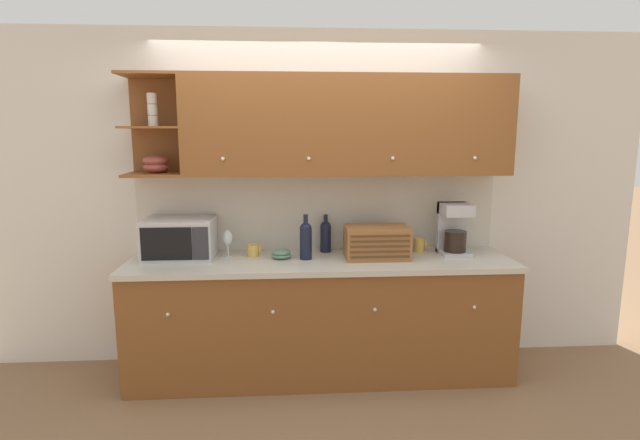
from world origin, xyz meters
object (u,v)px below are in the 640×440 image
wine_bottle (326,235)px  mug_blue_second (420,245)px  bowl_stack_on_counter (281,254)px  bread_box (377,242)px  microwave (180,238)px  wine_glass (228,239)px  coffee_maker (454,228)px  second_wine_bottle (306,239)px  mug (254,250)px

wine_bottle → mug_blue_second: (0.74, -0.05, -0.08)m
bowl_stack_on_counter → bread_box: bread_box is taller
microwave → mug_blue_second: microwave is taller
wine_glass → bread_box: (1.11, -0.12, -0.02)m
bread_box → coffee_maker: size_ratio=1.19×
second_wine_bottle → bread_box: (0.53, -0.00, -0.03)m
microwave → wine_glass: (0.35, 0.02, -0.01)m
microwave → wine_glass: bearing=3.2°
bread_box → mug_blue_second: size_ratio=4.43×
mug → second_wine_bottle: (0.39, -0.12, 0.11)m
wine_glass → mug_blue_second: 1.49m
mug → bread_box: bearing=-7.4°
mug → mug_blue_second: mug_blue_second is taller
bowl_stack_on_counter → second_wine_bottle: second_wine_bottle is taller
microwave → wine_glass: 0.35m
microwave → coffee_maker: coffee_maker is taller
mug → wine_bottle: 0.57m
mug → coffee_maker: bearing=-1.4°
second_wine_bottle → mug_blue_second: 0.92m
microwave → mug: size_ratio=5.05×
wine_glass → bowl_stack_on_counter: wine_glass is taller
mug → bowl_stack_on_counter: size_ratio=0.67×
bowl_stack_on_counter → mug: bearing=157.4°
wine_glass → microwave: bearing=-176.8°
wine_bottle → coffee_maker: coffee_maker is taller
mug_blue_second → wine_bottle: bearing=176.1°
wine_glass → bowl_stack_on_counter: size_ratio=1.34×
coffee_maker → microwave: bearing=179.4°
mug → bowl_stack_on_counter: 0.23m
bowl_stack_on_counter → wine_bottle: wine_bottle is taller
microwave → bread_box: (1.46, -0.10, -0.03)m
second_wine_bottle → mug_blue_second: bearing=10.5°
mug → wine_bottle: (0.55, 0.10, 0.09)m
bowl_stack_on_counter → bread_box: bearing=-2.6°
wine_bottle → mug_blue_second: size_ratio=2.80×
mug → coffee_maker: 1.54m
wine_glass → mug: bearing=-1.0°
mug_blue_second → microwave: bearing=-178.0°
second_wine_bottle → wine_bottle: bearing=53.1°
bowl_stack_on_counter → coffee_maker: 1.33m
mug_blue_second → bowl_stack_on_counter: bearing=-172.8°
microwave → mug_blue_second: (1.84, 0.07, -0.10)m
bowl_stack_on_counter → bread_box: size_ratio=0.32×
bowl_stack_on_counter → coffee_maker: size_ratio=0.38×
mug_blue_second → mug: bearing=-177.8°
wine_glass → bread_box: 1.12m
wine_glass → bowl_stack_on_counter: (0.40, -0.09, -0.10)m
bread_box → bowl_stack_on_counter: bearing=177.4°
microwave → bowl_stack_on_counter: size_ratio=3.38×
second_wine_bottle → mug_blue_second: second_wine_bottle is taller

